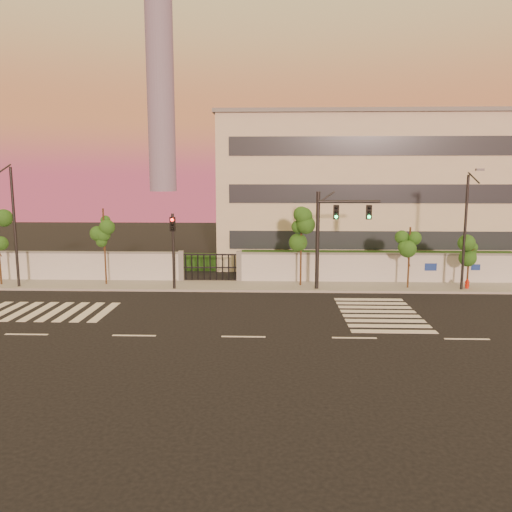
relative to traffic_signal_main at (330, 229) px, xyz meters
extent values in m
plane|color=black|center=(-4.93, -9.59, -3.99)|extent=(120.00, 120.00, 0.00)
cube|color=gray|center=(-4.93, 0.91, -3.92)|extent=(60.00, 3.00, 0.15)
cube|color=#B5B8BD|center=(-22.43, 2.41, -2.99)|extent=(25.00, 0.30, 2.00)
cube|color=slate|center=(-22.43, 2.41, -1.93)|extent=(25.00, 0.36, 0.12)
cube|color=#B5B8BD|center=(9.57, 2.41, -2.99)|extent=(31.00, 0.30, 2.00)
cube|color=slate|center=(9.57, 2.41, -1.93)|extent=(31.00, 0.36, 0.12)
cube|color=slate|center=(-9.93, 2.41, -2.89)|extent=(0.35, 0.35, 2.20)
cube|color=slate|center=(-5.93, 2.41, -2.89)|extent=(0.35, 0.35, 2.20)
cube|color=#143610|center=(4.07, 4.91, -3.09)|extent=(20.00, 2.00, 1.80)
cube|color=#143610|center=(-20.93, 4.91, -3.29)|extent=(12.00, 1.80, 1.40)
cube|color=#143610|center=(-7.93, 7.41, -3.39)|extent=(6.00, 1.50, 1.20)
cube|color=beige|center=(4.07, 12.41, 2.01)|extent=(24.00, 12.00, 12.00)
cube|color=#262D38|center=(4.07, 6.39, -1.49)|extent=(22.00, 0.08, 1.40)
cube|color=#262D38|center=(4.07, 6.39, 2.01)|extent=(22.00, 0.08, 1.40)
cube|color=#262D38|center=(4.07, 6.39, 5.51)|extent=(22.00, 0.08, 1.40)
cube|color=slate|center=(4.07, 12.41, 8.11)|extent=(24.40, 12.40, 0.30)
cylinder|color=slate|center=(-69.93, 270.41, 51.01)|extent=(16.00, 16.00, 110.00)
cube|color=silver|center=(-18.03, -5.59, -3.98)|extent=(0.50, 4.00, 0.02)
cube|color=silver|center=(-17.13, -5.59, -3.98)|extent=(0.50, 4.00, 0.02)
cube|color=silver|center=(-16.23, -5.59, -3.98)|extent=(0.50, 4.00, 0.02)
cube|color=silver|center=(-15.33, -5.59, -3.98)|extent=(0.50, 4.00, 0.02)
cube|color=silver|center=(-14.43, -5.59, -3.98)|extent=(0.50, 4.00, 0.02)
cube|color=silver|center=(-13.53, -5.59, -3.98)|extent=(0.50, 4.00, 0.02)
cube|color=silver|center=(-12.63, -5.59, -3.98)|extent=(0.50, 4.00, 0.02)
cube|color=silver|center=(2.07, -8.59, -3.98)|extent=(4.00, 0.50, 0.02)
cube|color=silver|center=(2.07, -7.69, -3.98)|extent=(4.00, 0.50, 0.02)
cube|color=silver|center=(2.07, -6.79, -3.98)|extent=(4.00, 0.50, 0.02)
cube|color=silver|center=(2.07, -5.89, -3.98)|extent=(4.00, 0.50, 0.02)
cube|color=silver|center=(2.07, -4.99, -3.98)|extent=(4.00, 0.50, 0.02)
cube|color=silver|center=(2.07, -4.09, -3.98)|extent=(4.00, 0.50, 0.02)
cube|color=silver|center=(2.07, -3.19, -3.98)|extent=(4.00, 0.50, 0.02)
cube|color=silver|center=(2.07, -2.29, -3.98)|extent=(4.00, 0.50, 0.02)
cube|color=silver|center=(-14.93, -9.59, -3.98)|extent=(2.00, 0.15, 0.01)
cube|color=silver|center=(-9.93, -9.59, -3.98)|extent=(2.00, 0.15, 0.01)
cube|color=silver|center=(-4.93, -9.59, -3.98)|extent=(2.00, 0.15, 0.01)
cube|color=silver|center=(0.07, -9.59, -3.98)|extent=(2.00, 0.15, 0.01)
cube|color=silver|center=(5.07, -9.59, -3.98)|extent=(2.00, 0.15, 0.01)
sphere|color=#174B15|center=(-21.32, 0.87, -0.86)|extent=(0.93, 0.93, 0.93)
cylinder|color=#382314|center=(-14.73, 0.94, -1.40)|extent=(0.11, 0.11, 5.19)
sphere|color=#174B15|center=(-14.73, 0.94, 0.16)|extent=(1.00, 1.00, 1.00)
sphere|color=#174B15|center=(-14.41, 1.12, -0.62)|extent=(0.76, 0.76, 0.76)
sphere|color=#174B15|center=(-15.00, 0.81, -0.36)|extent=(0.72, 0.72, 0.72)
cylinder|color=#382314|center=(-1.77, 1.06, -1.34)|extent=(0.13, 0.13, 5.29)
sphere|color=#174B15|center=(-1.77, 1.06, 0.24)|extent=(1.16, 1.16, 1.16)
sphere|color=#174B15|center=(-1.40, 1.27, -0.55)|extent=(0.88, 0.88, 0.88)
sphere|color=#174B15|center=(-2.09, 0.90, -0.29)|extent=(0.84, 0.84, 0.84)
cylinder|color=#382314|center=(5.11, 0.52, -1.96)|extent=(0.11, 0.11, 4.07)
sphere|color=#174B15|center=(5.11, 0.52, -0.74)|extent=(1.05, 1.05, 1.05)
sphere|color=#174B15|center=(5.45, 0.71, -1.35)|extent=(0.80, 0.80, 0.80)
sphere|color=#174B15|center=(4.83, 0.38, -1.14)|extent=(0.76, 0.76, 0.76)
cylinder|color=#382314|center=(8.95, 0.65, -2.24)|extent=(0.11, 0.11, 3.49)
sphere|color=#174B15|center=(8.95, 0.65, -1.20)|extent=(1.05, 1.05, 1.05)
sphere|color=#174B15|center=(9.28, 0.85, -1.72)|extent=(0.80, 0.80, 0.80)
sphere|color=#174B15|center=(8.66, 0.51, -1.55)|extent=(0.76, 0.76, 0.76)
cylinder|color=black|center=(-0.80, 0.01, -0.83)|extent=(0.24, 0.24, 6.31)
cylinder|color=black|center=(1.14, 0.01, 1.71)|extent=(3.87, 0.43, 0.16)
cube|color=black|center=(0.32, -0.04, 1.05)|extent=(0.36, 0.18, 0.92)
sphere|color=#0CF259|center=(0.32, -0.15, 0.76)|extent=(0.20, 0.20, 0.20)
cube|color=black|center=(2.36, -0.04, 1.05)|extent=(0.36, 0.18, 0.92)
sphere|color=#0CF259|center=(2.36, -0.15, 0.76)|extent=(0.20, 0.20, 0.20)
cylinder|color=black|center=(-9.91, -0.28, -1.52)|extent=(0.18, 0.18, 4.94)
cube|color=black|center=(-9.91, -0.33, 0.29)|extent=(0.38, 0.20, 0.99)
sphere|color=red|center=(-9.91, -0.44, 0.60)|extent=(0.22, 0.22, 0.22)
cylinder|color=black|center=(-20.20, 0.05, -0.07)|extent=(0.18, 0.18, 7.85)
cylinder|color=black|center=(-20.20, -0.83, 3.66)|extent=(0.10, 1.88, 0.76)
cylinder|color=black|center=(8.39, 0.10, -0.32)|extent=(0.17, 0.17, 7.34)
cylinder|color=black|center=(8.39, -0.72, 3.17)|extent=(0.09, 1.76, 0.71)
cube|color=#3F3F44|center=(8.39, -1.55, 3.63)|extent=(0.46, 0.23, 0.14)
cylinder|color=#B61D0C|center=(8.84, 0.36, -3.74)|extent=(0.22, 0.22, 0.50)
cylinder|color=#B61D0C|center=(8.84, 0.36, -3.44)|extent=(0.28, 0.28, 0.10)
sphere|color=#B61D0C|center=(8.84, 0.36, -3.33)|extent=(0.18, 0.18, 0.18)
cylinder|color=#B61D0C|center=(8.84, 0.36, -3.64)|extent=(0.30, 0.19, 0.10)
camera|label=1|loc=(-3.62, -31.32, 3.07)|focal=35.00mm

